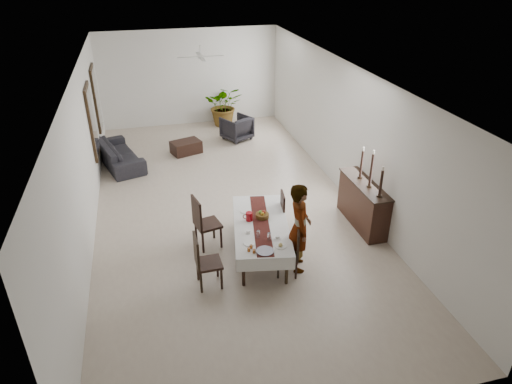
% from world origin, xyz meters
% --- Properties ---
extents(floor, '(6.00, 12.00, 0.00)m').
position_xyz_m(floor, '(0.00, 0.00, 0.00)').
color(floor, beige).
rests_on(floor, ground).
extents(ceiling, '(6.00, 12.00, 0.02)m').
position_xyz_m(ceiling, '(0.00, 0.00, 3.20)').
color(ceiling, white).
rests_on(ceiling, wall_back).
extents(wall_back, '(6.00, 0.02, 3.20)m').
position_xyz_m(wall_back, '(0.00, 6.00, 1.60)').
color(wall_back, white).
rests_on(wall_back, floor).
extents(wall_front, '(6.00, 0.02, 3.20)m').
position_xyz_m(wall_front, '(0.00, -6.00, 1.60)').
color(wall_front, white).
rests_on(wall_front, floor).
extents(wall_left, '(0.02, 12.00, 3.20)m').
position_xyz_m(wall_left, '(-3.00, 0.00, 1.60)').
color(wall_left, white).
rests_on(wall_left, floor).
extents(wall_right, '(0.02, 12.00, 3.20)m').
position_xyz_m(wall_right, '(3.00, 0.00, 1.60)').
color(wall_right, white).
rests_on(wall_right, floor).
extents(dining_table_top, '(1.27, 2.28, 0.04)m').
position_xyz_m(dining_table_top, '(0.32, -2.13, 0.65)').
color(dining_table_top, black).
rests_on(dining_table_top, table_leg_fl).
extents(table_leg_fl, '(0.07, 0.07, 0.63)m').
position_xyz_m(table_leg_fl, '(-0.25, -3.06, 0.31)').
color(table_leg_fl, black).
rests_on(table_leg_fl, floor).
extents(table_leg_fr, '(0.07, 0.07, 0.63)m').
position_xyz_m(table_leg_fr, '(0.52, -3.21, 0.31)').
color(table_leg_fr, black).
rests_on(table_leg_fr, floor).
extents(table_leg_bl, '(0.07, 0.07, 0.63)m').
position_xyz_m(table_leg_bl, '(0.12, -1.05, 0.31)').
color(table_leg_bl, black).
rests_on(table_leg_bl, floor).
extents(table_leg_br, '(0.07, 0.07, 0.63)m').
position_xyz_m(table_leg_br, '(0.90, -1.20, 0.31)').
color(table_leg_br, black).
rests_on(table_leg_br, floor).
extents(tablecloth_top, '(1.46, 2.47, 0.01)m').
position_xyz_m(tablecloth_top, '(0.32, -2.13, 0.68)').
color(tablecloth_top, silver).
rests_on(tablecloth_top, dining_table_top).
extents(tablecloth_drape_left, '(0.43, 2.28, 0.27)m').
position_xyz_m(tablecloth_drape_left, '(-0.19, -2.03, 0.55)').
color(tablecloth_drape_left, silver).
rests_on(tablecloth_drape_left, dining_table_top).
extents(tablecloth_drape_right, '(0.43, 2.28, 0.27)m').
position_xyz_m(tablecloth_drape_right, '(0.84, -2.22, 0.55)').
color(tablecloth_drape_right, silver).
rests_on(tablecloth_drape_right, dining_table_top).
extents(tablecloth_drape_near, '(1.04, 0.20, 0.27)m').
position_xyz_m(tablecloth_drape_near, '(0.11, -3.26, 0.55)').
color(tablecloth_drape_near, silver).
rests_on(tablecloth_drape_near, dining_table_top).
extents(tablecloth_drape_far, '(1.04, 0.20, 0.27)m').
position_xyz_m(tablecloth_drape_far, '(0.53, -1.00, 0.55)').
color(tablecloth_drape_far, silver).
rests_on(tablecloth_drape_far, dining_table_top).
extents(table_runner, '(0.72, 2.26, 0.00)m').
position_xyz_m(table_runner, '(0.32, -2.13, 0.68)').
color(table_runner, '#571E18').
rests_on(table_runner, tablecloth_top).
extents(red_pitcher, '(0.16, 0.16, 0.18)m').
position_xyz_m(red_pitcher, '(0.13, -1.96, 0.77)').
color(red_pitcher, '#9C0B12').
rests_on(red_pitcher, tablecloth_top).
extents(pitcher_handle, '(0.11, 0.04, 0.11)m').
position_xyz_m(pitcher_handle, '(0.05, -1.94, 0.77)').
color(pitcher_handle, maroon).
rests_on(pitcher_handle, red_pitcher).
extents(wine_glass_near, '(0.06, 0.06, 0.15)m').
position_xyz_m(wine_glass_near, '(0.32, -2.72, 0.76)').
color(wine_glass_near, white).
rests_on(wine_glass_near, tablecloth_top).
extents(wine_glass_mid, '(0.06, 0.06, 0.15)m').
position_xyz_m(wine_glass_mid, '(0.14, -2.60, 0.76)').
color(wine_glass_mid, white).
rests_on(wine_glass_mid, tablecloth_top).
extents(teacup_right, '(0.08, 0.08, 0.05)m').
position_xyz_m(teacup_right, '(0.49, -2.71, 0.71)').
color(teacup_right, silver).
rests_on(teacup_right, saucer_right).
extents(saucer_right, '(0.13, 0.13, 0.01)m').
position_xyz_m(saucer_right, '(0.49, -2.71, 0.69)').
color(saucer_right, white).
rests_on(saucer_right, tablecloth_top).
extents(teacup_left, '(0.08, 0.08, 0.05)m').
position_xyz_m(teacup_left, '(0.00, -2.39, 0.71)').
color(teacup_left, white).
rests_on(teacup_left, saucer_left).
extents(saucer_left, '(0.13, 0.13, 0.01)m').
position_xyz_m(saucer_left, '(0.00, -2.39, 0.69)').
color(saucer_left, white).
rests_on(saucer_left, tablecloth_top).
extents(plate_near_right, '(0.22, 0.22, 0.01)m').
position_xyz_m(plate_near_right, '(0.47, -2.98, 0.69)').
color(plate_near_right, silver).
rests_on(plate_near_right, tablecloth_top).
extents(bread_near_right, '(0.08, 0.08, 0.08)m').
position_xyz_m(bread_near_right, '(0.47, -2.98, 0.71)').
color(bread_near_right, tan).
rests_on(bread_near_right, plate_near_right).
extents(plate_near_left, '(0.22, 0.22, 0.01)m').
position_xyz_m(plate_near_left, '(-0.06, -2.74, 0.69)').
color(plate_near_left, white).
rests_on(plate_near_left, tablecloth_top).
extents(plate_far_left, '(0.22, 0.22, 0.01)m').
position_xyz_m(plate_far_left, '(0.13, -1.59, 0.69)').
color(plate_far_left, white).
rests_on(plate_far_left, tablecloth_top).
extents(serving_tray, '(0.32, 0.32, 0.02)m').
position_xyz_m(serving_tray, '(0.15, -3.05, 0.69)').
color(serving_tray, '#47464B').
rests_on(serving_tray, tablecloth_top).
extents(jam_jar_a, '(0.06, 0.06, 0.07)m').
position_xyz_m(jam_jar_a, '(-0.05, -3.05, 0.72)').
color(jam_jar_a, brown).
rests_on(jam_jar_a, tablecloth_top).
extents(jam_jar_b, '(0.06, 0.06, 0.07)m').
position_xyz_m(jam_jar_b, '(-0.13, -2.98, 0.72)').
color(jam_jar_b, '#944915').
rests_on(jam_jar_b, tablecloth_top).
extents(jam_jar_c, '(0.06, 0.06, 0.07)m').
position_xyz_m(jam_jar_c, '(-0.07, -2.90, 0.72)').
color(jam_jar_c, brown).
rests_on(jam_jar_c, tablecloth_top).
extents(fruit_basket, '(0.27, 0.27, 0.09)m').
position_xyz_m(fruit_basket, '(0.41, -1.92, 0.73)').
color(fruit_basket, brown).
rests_on(fruit_basket, tablecloth_top).
extents(fruit_red, '(0.08, 0.08, 0.08)m').
position_xyz_m(fruit_red, '(0.44, -1.90, 0.79)').
color(fruit_red, maroon).
rests_on(fruit_red, fruit_basket).
extents(fruit_green, '(0.07, 0.07, 0.07)m').
position_xyz_m(fruit_green, '(0.38, -1.88, 0.79)').
color(fruit_green, '#548E2A').
rests_on(fruit_green, fruit_basket).
extents(fruit_yellow, '(0.08, 0.08, 0.08)m').
position_xyz_m(fruit_yellow, '(0.40, -1.96, 0.79)').
color(fruit_yellow, gold).
rests_on(fruit_yellow, fruit_basket).
extents(chair_right_near_seat, '(0.51, 0.51, 0.05)m').
position_xyz_m(chair_right_near_seat, '(0.63, -2.91, 0.42)').
color(chair_right_near_seat, black).
rests_on(chair_right_near_seat, chair_right_near_leg_fl).
extents(chair_right_near_leg_fl, '(0.05, 0.05, 0.40)m').
position_xyz_m(chair_right_near_leg_fl, '(0.74, -3.12, 0.20)').
color(chair_right_near_leg_fl, black).
rests_on(chair_right_near_leg_fl, floor).
extents(chair_right_near_leg_fr, '(0.05, 0.05, 0.40)m').
position_xyz_m(chair_right_near_leg_fr, '(0.84, -2.80, 0.20)').
color(chair_right_near_leg_fr, black).
rests_on(chair_right_near_leg_fr, floor).
extents(chair_right_near_leg_bl, '(0.05, 0.05, 0.40)m').
position_xyz_m(chair_right_near_leg_bl, '(0.42, -3.02, 0.20)').
color(chair_right_near_leg_bl, black).
rests_on(chair_right_near_leg_bl, floor).
extents(chair_right_near_leg_br, '(0.05, 0.05, 0.40)m').
position_xyz_m(chair_right_near_leg_br, '(0.52, -2.70, 0.20)').
color(chair_right_near_leg_br, black).
rests_on(chair_right_near_leg_br, floor).
extents(chair_right_near_back, '(0.16, 0.40, 0.52)m').
position_xyz_m(chair_right_near_back, '(0.81, -2.96, 0.70)').
color(chair_right_near_back, black).
rests_on(chair_right_near_back, chair_right_near_seat).
extents(chair_right_far_seat, '(0.49, 0.49, 0.05)m').
position_xyz_m(chair_right_far_seat, '(0.73, -1.61, 0.45)').
color(chair_right_far_seat, black).
rests_on(chair_right_far_seat, chair_right_far_leg_fl).
extents(chair_right_far_leg_fl, '(0.05, 0.05, 0.42)m').
position_xyz_m(chair_right_far_leg_fl, '(0.88, -1.81, 0.21)').
color(chair_right_far_leg_fl, black).
rests_on(chair_right_far_leg_fl, floor).
extents(chair_right_far_leg_fr, '(0.05, 0.05, 0.42)m').
position_xyz_m(chair_right_far_leg_fr, '(0.93, -1.46, 0.21)').
color(chair_right_far_leg_fr, black).
rests_on(chair_right_far_leg_fr, floor).
extents(chair_right_far_leg_bl, '(0.05, 0.05, 0.42)m').
position_xyz_m(chair_right_far_leg_bl, '(0.53, -1.76, 0.21)').
color(chair_right_far_leg_bl, black).
rests_on(chair_right_far_leg_bl, floor).
extents(chair_right_far_leg_br, '(0.05, 0.05, 0.42)m').
position_xyz_m(chair_right_far_leg_br, '(0.58, -1.41, 0.21)').
color(chair_right_far_leg_br, black).
rests_on(chair_right_far_leg_br, floor).
extents(chair_right_far_back, '(0.10, 0.43, 0.55)m').
position_xyz_m(chair_right_far_back, '(0.92, -1.64, 0.74)').
color(chair_right_far_back, black).
rests_on(chair_right_far_back, chair_right_far_seat).
extents(chair_left_near_seat, '(0.47, 0.47, 0.05)m').
position_xyz_m(chair_left_near_seat, '(-0.85, -2.88, 0.47)').
color(chair_left_near_seat, black).
rests_on(chair_left_near_seat, chair_left_near_leg_fl).
extents(chair_left_near_leg_fl, '(0.05, 0.05, 0.45)m').
position_xyz_m(chair_left_near_leg_fl, '(-1.04, -2.70, 0.22)').
color(chair_left_near_leg_fl, black).
rests_on(chair_left_near_leg_fl, floor).
extents(chair_left_near_leg_fr, '(0.05, 0.05, 0.45)m').
position_xyz_m(chair_left_near_leg_fr, '(-1.03, -3.07, 0.22)').
color(chair_left_near_leg_fr, black).
rests_on(chair_left_near_leg_fr, floor).
extents(chair_left_near_leg_bl, '(0.05, 0.05, 0.45)m').
position_xyz_m(chair_left_near_leg_bl, '(-0.67, -2.69, 0.22)').
color(chair_left_near_leg_bl, black).
rests_on(chair_left_near_leg_bl, floor).
extents(chair_left_near_leg_br, '(0.05, 0.05, 0.45)m').
position_xyz_m(chair_left_near_leg_br, '(-0.66, -3.06, 0.22)').
color(chair_left_near_leg_br, black).
rests_on(chair_left_near_leg_br, floor).
extents(chair_left_near_back, '(0.05, 0.45, 0.58)m').
position_xyz_m(chair_left_near_back, '(-1.05, -2.88, 0.78)').
color(chair_left_near_back, black).
rests_on(chair_left_near_back, chair_left_near_seat).
extents(chair_left_far_seat, '(0.58, 0.58, 0.06)m').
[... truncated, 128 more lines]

